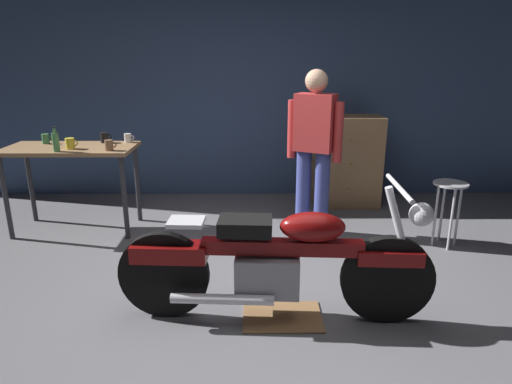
# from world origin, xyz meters

# --- Properties ---
(ground_plane) EXTENTS (12.00, 12.00, 0.00)m
(ground_plane) POSITION_xyz_m (0.00, 0.00, 0.00)
(ground_plane) COLOR slate
(back_wall) EXTENTS (8.00, 0.12, 3.10)m
(back_wall) POSITION_xyz_m (0.00, 2.80, 1.55)
(back_wall) COLOR #384C70
(back_wall) RESTS_ON ground_plane
(workbench) EXTENTS (1.30, 0.64, 0.90)m
(workbench) POSITION_xyz_m (-1.85, 1.47, 0.79)
(workbench) COLOR #99724C
(workbench) RESTS_ON ground_plane
(motorcycle) EXTENTS (2.19, 0.60, 1.00)m
(motorcycle) POSITION_xyz_m (0.19, -0.25, 0.45)
(motorcycle) COLOR black
(motorcycle) RESTS_ON ground_plane
(person_standing) EXTENTS (0.52, 0.37, 1.67)m
(person_standing) POSITION_xyz_m (0.64, 1.35, 0.93)
(person_standing) COLOR #3E4995
(person_standing) RESTS_ON ground_plane
(shop_stool) EXTENTS (0.32, 0.32, 0.64)m
(shop_stool) POSITION_xyz_m (1.90, 1.01, 0.50)
(shop_stool) COLOR #B2B2B7
(shop_stool) RESTS_ON ground_plane
(wooden_dresser) EXTENTS (0.80, 0.47, 1.10)m
(wooden_dresser) POSITION_xyz_m (1.17, 2.30, 0.55)
(wooden_dresser) COLOR #99724C
(wooden_dresser) RESTS_ON ground_plane
(drip_tray) EXTENTS (0.56, 0.40, 0.01)m
(drip_tray) POSITION_xyz_m (0.23, -0.24, 0.01)
(drip_tray) COLOR olive
(drip_tray) RESTS_ON ground_plane
(mug_brown_stoneware) EXTENTS (0.11, 0.08, 0.10)m
(mug_brown_stoneware) POSITION_xyz_m (-1.38, 1.28, 0.95)
(mug_brown_stoneware) COLOR brown
(mug_brown_stoneware) RESTS_ON workbench
(mug_green_speckled) EXTENTS (0.11, 0.07, 0.10)m
(mug_green_speckled) POSITION_xyz_m (-2.15, 1.64, 0.95)
(mug_green_speckled) COLOR #3D7F4C
(mug_green_speckled) RESTS_ON workbench
(mug_black_matte) EXTENTS (0.12, 0.08, 0.11)m
(mug_black_matte) POSITION_xyz_m (-1.55, 1.69, 0.95)
(mug_black_matte) COLOR black
(mug_black_matte) RESTS_ON workbench
(mug_white_ceramic) EXTENTS (0.11, 0.07, 0.09)m
(mug_white_ceramic) POSITION_xyz_m (-1.31, 1.71, 0.95)
(mug_white_ceramic) COLOR white
(mug_white_ceramic) RESTS_ON workbench
(mug_yellow_tall) EXTENTS (0.12, 0.09, 0.11)m
(mug_yellow_tall) POSITION_xyz_m (-1.79, 1.37, 0.95)
(mug_yellow_tall) COLOR yellow
(mug_yellow_tall) RESTS_ON workbench
(bottle) EXTENTS (0.06, 0.06, 0.24)m
(bottle) POSITION_xyz_m (-1.87, 1.24, 1.00)
(bottle) COLOR #4C8C4C
(bottle) RESTS_ON workbench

